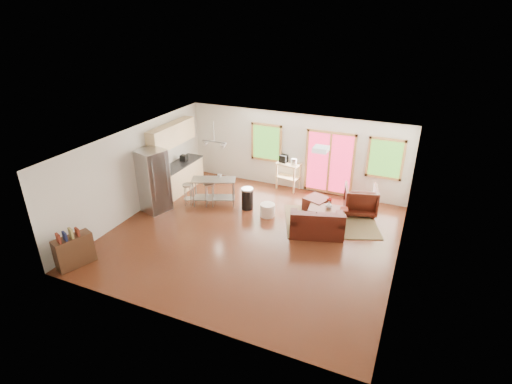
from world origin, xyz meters
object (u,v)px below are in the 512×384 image
at_px(armchair, 361,198).
at_px(refrigerator, 153,181).
at_px(coffee_table, 327,210).
at_px(kitchen_cart, 288,167).
at_px(ottoman, 317,204).
at_px(loveseat, 317,225).
at_px(island, 214,187).
at_px(rug, 330,221).

relative_size(armchair, refrigerator, 0.50).
distance_m(coffee_table, kitchen_cart, 2.48).
bearing_deg(ottoman, loveseat, -74.36).
bearing_deg(armchair, loveseat, 49.16).
xyz_separation_m(armchair, kitchen_cart, (-2.59, 0.76, 0.33)).
bearing_deg(island, loveseat, -8.47).
bearing_deg(refrigerator, island, 52.98).
height_order(loveseat, coffee_table, loveseat).
xyz_separation_m(rug, ottoman, (-0.57, 0.52, 0.20)).
bearing_deg(loveseat, kitchen_cart, 106.86).
relative_size(ottoman, kitchen_cart, 0.54).
xyz_separation_m(refrigerator, island, (1.47, 1.04, -0.38)).
bearing_deg(island, refrigerator, -144.63).
xyz_separation_m(coffee_table, island, (-3.51, -0.36, 0.24)).
bearing_deg(loveseat, island, 153.84).
distance_m(rug, kitchen_cart, 2.67).
bearing_deg(loveseat, refrigerator, 168.39).
distance_m(armchair, ottoman, 1.32).
bearing_deg(refrigerator, loveseat, 23.70).
bearing_deg(rug, coffee_table, 175.46).
bearing_deg(coffee_table, armchair, 48.22).
xyz_separation_m(loveseat, coffee_table, (0.05, 0.87, 0.04)).
height_order(rug, refrigerator, refrigerator).
xyz_separation_m(rug, refrigerator, (-5.12, -1.39, 0.95)).
height_order(loveseat, armchair, armchair).
distance_m(ottoman, kitchen_cart, 1.88).
distance_m(armchair, refrigerator, 6.24).
bearing_deg(armchair, kitchen_cart, -31.62).
bearing_deg(coffee_table, ottoman, 130.55).
relative_size(rug, coffee_table, 2.41).
distance_m(rug, refrigerator, 5.39).
relative_size(loveseat, coffee_table, 1.52).
bearing_deg(coffee_table, kitchen_cart, 137.16).
xyz_separation_m(armchair, ottoman, (-1.23, -0.39, -0.27)).
distance_m(rug, island, 3.71).
xyz_separation_m(coffee_table, refrigerator, (-4.98, -1.40, 0.61)).
bearing_deg(ottoman, island, -164.35).
bearing_deg(ottoman, rug, -41.92).
height_order(coffee_table, refrigerator, refrigerator).
xyz_separation_m(loveseat, refrigerator, (-4.93, -0.53, 0.66)).
bearing_deg(island, armchair, 16.24).
distance_m(rug, ottoman, 0.80).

